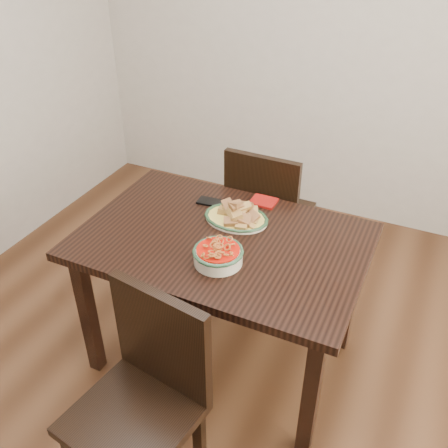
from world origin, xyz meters
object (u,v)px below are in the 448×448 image
at_px(chair_near, 146,390).
at_px(dining_table, 222,254).
at_px(chair_far, 267,211).
at_px(noodle_bowl, 218,254).
at_px(fish_plate, 236,212).
at_px(smartphone, 211,202).

bearing_deg(chair_near, dining_table, 99.52).
bearing_deg(chair_far, noodle_bowl, 97.11).
xyz_separation_m(dining_table, fish_plate, (-0.00, 0.15, 0.14)).
bearing_deg(chair_near, noodle_bowl, 93.03).
bearing_deg(chair_far, fish_plate, 94.36).
bearing_deg(chair_near, fish_plate, 99.44).
height_order(dining_table, smartphone, smartphone).
xyz_separation_m(chair_far, noodle_bowl, (0.09, -0.83, 0.29)).
xyz_separation_m(chair_near, noodle_bowl, (0.05, 0.51, 0.29)).
distance_m(noodle_bowl, smartphone, 0.47).
xyz_separation_m(fish_plate, smartphone, (-0.17, 0.09, -0.04)).
distance_m(chair_far, smartphone, 0.52).
relative_size(dining_table, chair_far, 1.41).
xyz_separation_m(fish_plate, noodle_bowl, (0.06, -0.32, -0.00)).
relative_size(chair_near, fish_plate, 3.00).
bearing_deg(noodle_bowl, chair_far, 96.30).
bearing_deg(noodle_bowl, dining_table, 109.93).
bearing_deg(chair_near, smartphone, 110.16).
xyz_separation_m(noodle_bowl, smartphone, (-0.23, 0.41, -0.04)).
bearing_deg(smartphone, dining_table, -59.44).
bearing_deg(dining_table, fish_plate, 90.15).
height_order(dining_table, fish_plate, fish_plate).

